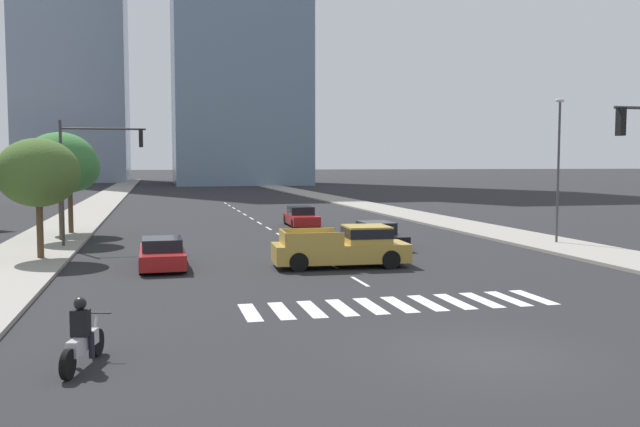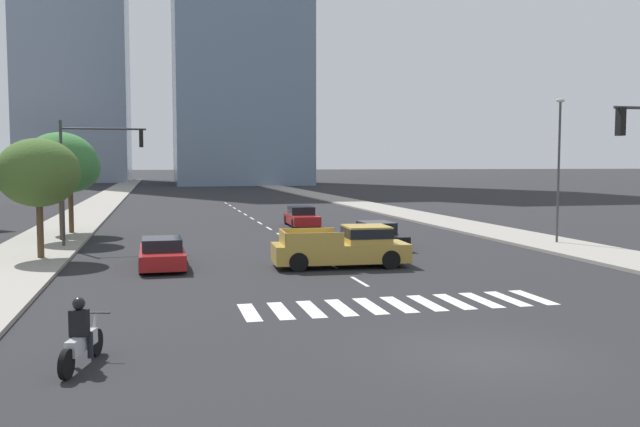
# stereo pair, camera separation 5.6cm
# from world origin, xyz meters

# --- Properties ---
(ground_plane) EXTENTS (800.00, 800.00, 0.00)m
(ground_plane) POSITION_xyz_m (0.00, 0.00, 0.00)
(ground_plane) COLOR #232326
(sidewalk_east) EXTENTS (4.00, 260.00, 0.15)m
(sidewalk_east) POSITION_xyz_m (12.73, 30.00, 0.07)
(sidewalk_east) COLOR gray
(sidewalk_east) RESTS_ON ground
(sidewalk_west) EXTENTS (4.00, 260.00, 0.15)m
(sidewalk_west) POSITION_xyz_m (-12.73, 30.00, 0.07)
(sidewalk_west) COLOR gray
(sidewalk_west) RESTS_ON ground
(crosswalk_near) EXTENTS (9.45, 2.33, 0.01)m
(crosswalk_near) POSITION_xyz_m (0.00, 5.49, 0.00)
(crosswalk_near) COLOR silver
(crosswalk_near) RESTS_ON ground
(lane_divider_center) EXTENTS (0.14, 50.00, 0.01)m
(lane_divider_center) POSITION_xyz_m (0.00, 33.49, 0.00)
(lane_divider_center) COLOR silver
(lane_divider_center) RESTS_ON ground
(motorcycle_lead) EXTENTS (0.88, 2.17, 1.49)m
(motorcycle_lead) POSITION_xyz_m (-8.57, 1.24, 0.58)
(motorcycle_lead) COLOR black
(motorcycle_lead) RESTS_ON ground
(pickup_truck) EXTENTS (5.58, 2.33, 1.67)m
(pickup_truck) POSITION_xyz_m (0.50, 12.90, 0.81)
(pickup_truck) COLOR #B28E38
(pickup_truck) RESTS_ON ground
(sedan_red_0) EXTENTS (1.83, 4.59, 1.23)m
(sedan_red_0) POSITION_xyz_m (-6.85, 14.42, 0.57)
(sedan_red_0) COLOR maroon
(sedan_red_0) RESTS_ON ground
(sedan_red_1) EXTENTS (1.93, 4.56, 1.31)m
(sedan_red_1) POSITION_xyz_m (2.36, 30.47, 0.60)
(sedan_red_1) COLOR maroon
(sedan_red_1) RESTS_ON ground
(sedan_black_2) EXTENTS (1.87, 4.41, 1.27)m
(sedan_black_2) POSITION_xyz_m (3.72, 18.56, 0.58)
(sedan_black_2) COLOR black
(sedan_black_2) RESTS_ON ground
(traffic_signal_far) EXTENTS (4.36, 0.28, 6.17)m
(traffic_signal_far) POSITION_xyz_m (-10.08, 21.73, 4.35)
(traffic_signal_far) COLOR #333335
(traffic_signal_far) RESTS_ON sidewalk_west
(street_lamp_east) EXTENTS (0.50, 0.24, 7.35)m
(street_lamp_east) POSITION_xyz_m (13.03, 17.28, 4.42)
(street_lamp_east) COLOR #3F3F42
(street_lamp_east) RESTS_ON sidewalk_east
(street_tree_nearest) EXTENTS (3.47, 3.47, 5.15)m
(street_tree_nearest) POSITION_xyz_m (-11.93, 17.59, 3.81)
(street_tree_nearest) COLOR #4C3823
(street_tree_nearest) RESTS_ON sidewalk_west
(street_tree_second) EXTENTS (3.80, 3.80, 5.70)m
(street_tree_second) POSITION_xyz_m (-11.93, 24.44, 4.23)
(street_tree_second) COLOR #4C3823
(street_tree_second) RESTS_ON sidewalk_west
(street_tree_third) EXTENTS (3.48, 3.48, 5.31)m
(street_tree_third) POSITION_xyz_m (-11.93, 28.29, 3.97)
(street_tree_third) COLOR #4C3823
(street_tree_third) RESTS_ON sidewalk_west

